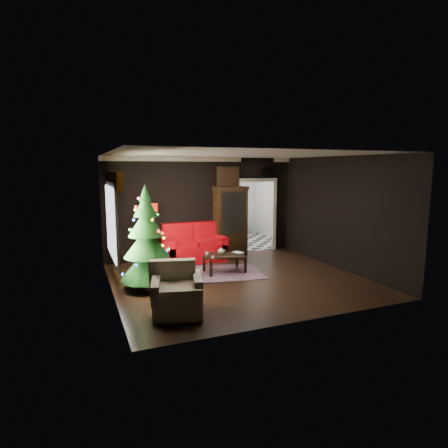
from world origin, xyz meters
name	(u,v)px	position (x,y,z in m)	size (l,w,h in m)	color
floor	(239,280)	(0.00, 0.00, 0.00)	(5.50, 5.50, 0.00)	black
ceiling	(240,154)	(0.00, 0.00, 2.80)	(5.50, 5.50, 0.00)	white
wall_back	(203,207)	(0.00, 2.50, 1.40)	(5.50, 5.50, 0.00)	black
wall_front	(304,238)	(0.00, -2.50, 1.40)	(5.50, 5.50, 0.00)	black
wall_left	(110,226)	(-2.75, 0.00, 1.40)	(5.50, 5.50, 0.00)	black
wall_right	(340,213)	(2.75, 0.00, 1.40)	(5.50, 5.50, 0.00)	black
doorway	(256,217)	(1.70, 2.50, 1.05)	(1.10, 0.10, 2.10)	silver
left_window	(111,222)	(-2.71, 0.20, 1.45)	(0.05, 1.60, 1.40)	white
valance	(113,180)	(-2.63, 0.20, 2.27)	(0.12, 2.10, 0.35)	#8F4811
kitchen_floor	(236,242)	(1.70, 4.00, 0.00)	(3.00, 3.00, 0.00)	silver
kitchen_window	(220,190)	(1.70, 5.45, 1.70)	(0.70, 0.06, 0.70)	white
rug	(221,273)	(-0.19, 0.62, 0.01)	(1.93, 1.41, 0.01)	#58444D
loveseat	(195,243)	(-0.40, 2.05, 0.50)	(1.70, 0.90, 1.00)	maroon
curio_cabinet	(230,223)	(0.75, 2.27, 0.95)	(0.90, 0.45, 1.90)	black
floor_lamp	(154,234)	(-1.51, 2.00, 0.83)	(0.26, 0.26, 1.56)	black
christmas_tree	(147,240)	(-2.03, 0.13, 1.05)	(1.12, 1.12, 2.14)	black
armchair	(177,289)	(-1.82, -1.47, 0.46)	(0.86, 0.86, 0.88)	beige
coffee_table	(224,263)	(-0.08, 0.67, 0.23)	(0.96, 0.57, 0.43)	black
teapot	(221,251)	(-0.16, 0.71, 0.52)	(0.17, 0.17, 0.16)	#EBE6C9
cup_a	(207,253)	(-0.47, 0.86, 0.47)	(0.07, 0.07, 0.06)	white
cup_b	(213,257)	(-0.47, 0.44, 0.47)	(0.07, 0.07, 0.06)	silver
book	(235,248)	(0.21, 0.68, 0.57)	(0.19, 0.02, 0.26)	gray
wall_clock	(265,172)	(1.95, 2.45, 2.38)	(0.32, 0.32, 0.06)	white
painting	(228,177)	(0.75, 2.46, 2.25)	(0.62, 0.05, 0.52)	#B87544
kitchen_counter	(223,224)	(1.70, 5.20, 0.45)	(1.80, 0.60, 0.90)	silver
kitchen_table	(231,233)	(1.40, 3.70, 0.38)	(0.70, 0.70, 0.75)	brown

